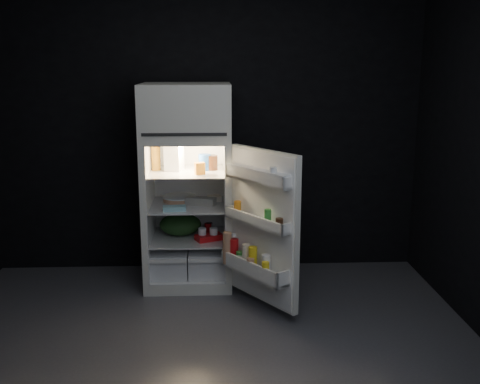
{
  "coord_description": "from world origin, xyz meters",
  "views": [
    {
      "loc": [
        0.09,
        -3.55,
        1.96
      ],
      "look_at": [
        0.29,
        1.0,
        0.9
      ],
      "focal_mm": 42.0,
      "sensor_mm": 36.0,
      "label": 1
    }
  ],
  "objects_px": {
    "yogurt_tray": "(209,237)",
    "refrigerator": "(188,178)",
    "egg_carton": "(201,201)",
    "fridge_door": "(260,229)",
    "milk_jug": "(174,157)"
  },
  "relations": [
    {
      "from": "milk_jug",
      "to": "yogurt_tray",
      "type": "bearing_deg",
      "value": -8.08
    },
    {
      "from": "milk_jug",
      "to": "yogurt_tray",
      "type": "xyz_separation_m",
      "value": [
        0.3,
        -0.14,
        -0.69
      ]
    },
    {
      "from": "yogurt_tray",
      "to": "refrigerator",
      "type": "bearing_deg",
      "value": 118.15
    },
    {
      "from": "fridge_door",
      "to": "egg_carton",
      "type": "xyz_separation_m",
      "value": [
        -0.48,
        0.61,
        0.08
      ]
    },
    {
      "from": "fridge_door",
      "to": "egg_carton",
      "type": "relative_size",
      "value": 4.64
    },
    {
      "from": "refrigerator",
      "to": "fridge_door",
      "type": "distance_m",
      "value": 0.94
    },
    {
      "from": "fridge_door",
      "to": "egg_carton",
      "type": "height_order",
      "value": "fridge_door"
    },
    {
      "from": "fridge_door",
      "to": "milk_jug",
      "type": "bearing_deg",
      "value": 136.43
    },
    {
      "from": "refrigerator",
      "to": "egg_carton",
      "type": "relative_size",
      "value": 6.77
    },
    {
      "from": "egg_carton",
      "to": "yogurt_tray",
      "type": "height_order",
      "value": "egg_carton"
    },
    {
      "from": "refrigerator",
      "to": "fridge_door",
      "type": "height_order",
      "value": "refrigerator"
    },
    {
      "from": "refrigerator",
      "to": "yogurt_tray",
      "type": "height_order",
      "value": "refrigerator"
    },
    {
      "from": "milk_jug",
      "to": "fridge_door",
      "type": "bearing_deg",
      "value": -26.9
    },
    {
      "from": "refrigerator",
      "to": "egg_carton",
      "type": "height_order",
      "value": "refrigerator"
    },
    {
      "from": "milk_jug",
      "to": "yogurt_tray",
      "type": "height_order",
      "value": "milk_jug"
    }
  ]
}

